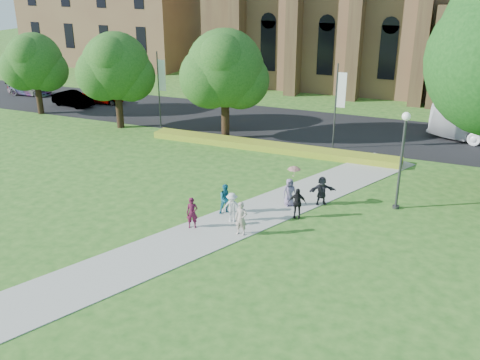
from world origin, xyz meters
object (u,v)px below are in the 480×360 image
at_px(streetlamp, 402,149).
at_px(car_1, 73,99).
at_px(car_0, 102,96).
at_px(pedestrian_0, 192,213).
at_px(car_2, 30,88).

height_order(streetlamp, car_1, streetlamp).
bearing_deg(streetlamp, car_0, 154.50).
distance_m(car_1, pedestrian_0, 28.18).
relative_size(car_0, pedestrian_0, 2.53).
xyz_separation_m(car_0, car_2, (-8.95, 0.20, -0.01)).
bearing_deg(car_1, car_0, -34.28).
bearing_deg(car_2, car_1, -110.98).
bearing_deg(car_1, pedestrian_0, -120.86).
xyz_separation_m(car_1, car_2, (-7.10, 2.19, -0.02)).
bearing_deg(car_1, streetlamp, -102.18).
relative_size(car_1, car_2, 0.91).
xyz_separation_m(streetlamp, pedestrian_0, (-8.90, -6.26, -2.48)).
distance_m(streetlamp, car_2, 40.27).
bearing_deg(car_2, car_0, -95.12).
height_order(car_1, pedestrian_0, pedestrian_0).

